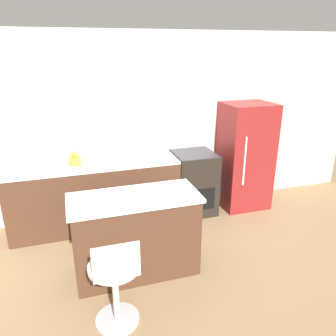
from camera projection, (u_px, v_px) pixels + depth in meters
name	position (u px, v px, depth m)	size (l,w,h in m)	color
ground_plane	(126.00, 232.00, 4.48)	(14.00, 14.00, 0.00)	#8E704C
wall_back	(113.00, 128.00, 4.60)	(8.00, 0.06, 2.60)	beige
back_counter	(96.00, 195.00, 4.51)	(2.26, 0.60, 0.93)	#4C2D1E
kitchen_island	(136.00, 235.00, 3.55)	(1.37, 0.59, 0.92)	#4C2D1E
oven_range	(193.00, 183.00, 4.91)	(0.60, 0.61, 0.93)	black
refrigerator	(245.00, 156.00, 5.01)	(0.71, 0.65, 1.61)	maroon
stool_chair	(115.00, 282.00, 2.85)	(0.45, 0.45, 0.93)	#B7B7BC
kettle	(75.00, 159.00, 4.26)	(0.17, 0.17, 0.18)	#B29333
mixing_bowl	(124.00, 156.00, 4.45)	(0.21, 0.21, 0.10)	white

